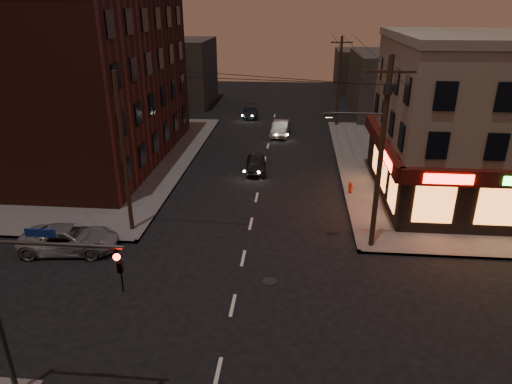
# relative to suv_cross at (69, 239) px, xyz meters

# --- Properties ---
(ground) EXTENTS (120.00, 120.00, 0.00)m
(ground) POSITION_rel_suv_cross_xyz_m (9.32, -4.00, -0.70)
(ground) COLOR black
(ground) RESTS_ON ground
(sidewalk_ne) EXTENTS (24.00, 28.00, 0.15)m
(sidewalk_ne) POSITION_rel_suv_cross_xyz_m (27.32, 15.00, -0.63)
(sidewalk_ne) COLOR #514F4C
(sidewalk_ne) RESTS_ON ground
(sidewalk_nw) EXTENTS (24.00, 28.00, 0.15)m
(sidewalk_nw) POSITION_rel_suv_cross_xyz_m (-8.68, 15.00, -0.63)
(sidewalk_nw) COLOR #514F4C
(sidewalk_nw) RESTS_ON ground
(pizza_building) EXTENTS (15.85, 12.85, 10.50)m
(pizza_building) POSITION_rel_suv_cross_xyz_m (25.25, 9.43, 4.64)
(pizza_building) COLOR gray
(pizza_building) RESTS_ON sidewalk_ne
(brick_apartment) EXTENTS (12.00, 20.00, 13.00)m
(brick_apartment) POSITION_rel_suv_cross_xyz_m (-5.18, 15.00, 5.95)
(brick_apartment) COLOR #441C16
(brick_apartment) RESTS_ON sidewalk_nw
(bg_building_ne_a) EXTENTS (10.00, 12.00, 7.00)m
(bg_building_ne_a) POSITION_rel_suv_cross_xyz_m (23.32, 34.00, 2.80)
(bg_building_ne_a) COLOR #3F3D3A
(bg_building_ne_a) RESTS_ON ground
(bg_building_nw) EXTENTS (9.00, 10.00, 8.00)m
(bg_building_nw) POSITION_rel_suv_cross_xyz_m (-3.68, 38.00, 3.30)
(bg_building_nw) COLOR #3F3D3A
(bg_building_nw) RESTS_ON ground
(bg_building_ne_b) EXTENTS (8.00, 8.00, 6.00)m
(bg_building_ne_b) POSITION_rel_suv_cross_xyz_m (21.32, 48.00, 2.30)
(bg_building_ne_b) COLOR #3F3D3A
(bg_building_ne_b) RESTS_ON ground
(utility_pole_main) EXTENTS (4.20, 0.44, 10.00)m
(utility_pole_main) POSITION_rel_suv_cross_xyz_m (16.00, 1.80, 5.06)
(utility_pole_main) COLOR #382619
(utility_pole_main) RESTS_ON sidewalk_ne
(utility_pole_far) EXTENTS (0.26, 0.26, 9.00)m
(utility_pole_far) POSITION_rel_suv_cross_xyz_m (16.12, 28.00, 3.95)
(utility_pole_far) COLOR #382619
(utility_pole_far) RESTS_ON sidewalk_ne
(utility_pole_west) EXTENTS (0.24, 0.24, 9.00)m
(utility_pole_west) POSITION_rel_suv_cross_xyz_m (2.52, 2.50, 3.95)
(utility_pole_west) COLOR #382619
(utility_pole_west) RESTS_ON sidewalk_nw
(traffic_signal) EXTENTS (4.49, 0.32, 6.47)m
(traffic_signal) POSITION_rel_suv_cross_xyz_m (3.75, -9.60, 3.45)
(traffic_signal) COLOR #333538
(traffic_signal) RESTS_ON ground
(suv_cross) EXTENTS (5.26, 2.80, 1.41)m
(suv_cross) POSITION_rel_suv_cross_xyz_m (0.00, 0.00, 0.00)
(suv_cross) COLOR gray
(suv_cross) RESTS_ON ground
(sedan_near) EXTENTS (1.90, 3.95, 1.30)m
(sedan_near) POSITION_rel_suv_cross_xyz_m (8.82, 13.10, -0.05)
(sedan_near) COLOR black
(sedan_near) RESTS_ON ground
(sedan_mid) EXTENTS (1.88, 4.45, 1.43)m
(sedan_mid) POSITION_rel_suv_cross_xyz_m (10.33, 23.79, 0.01)
(sedan_mid) COLOR gray
(sedan_mid) RESTS_ON ground
(sedan_far) EXTENTS (2.03, 4.28, 1.20)m
(sedan_far) POSITION_rel_suv_cross_xyz_m (6.57, 31.05, -0.10)
(sedan_far) COLOR black
(sedan_far) RESTS_ON ground
(fire_hydrant) EXTENTS (0.35, 0.35, 0.80)m
(fire_hydrant) POSITION_rel_suv_cross_xyz_m (15.72, 9.03, -0.12)
(fire_hydrant) COLOR #9B270E
(fire_hydrant) RESTS_ON sidewalk_ne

